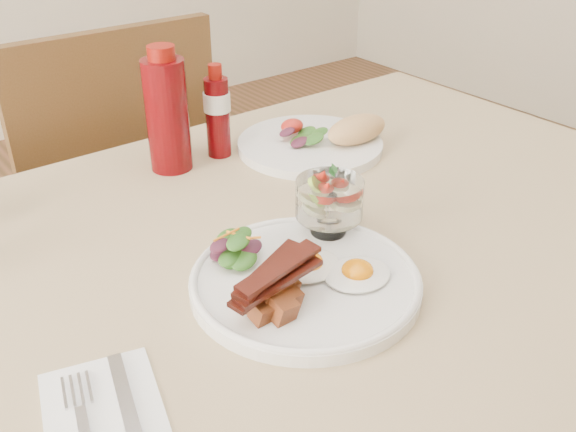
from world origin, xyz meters
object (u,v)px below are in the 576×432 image
at_px(table, 292,293).
at_px(ketchup_bottle, 167,113).
at_px(second_plate, 321,140).
at_px(hot_sauce_bottle, 217,112).
at_px(chair_far, 110,202).
at_px(main_plate, 305,282).
at_px(fruit_cup, 329,199).

xyz_separation_m(table, ketchup_bottle, (-0.02, 0.30, 0.18)).
height_order(second_plate, hot_sauce_bottle, hot_sauce_bottle).
xyz_separation_m(chair_far, main_plate, (-0.05, -0.76, 0.24)).
height_order(chair_far, hot_sauce_bottle, chair_far).
distance_m(fruit_cup, second_plate, 0.31).
xyz_separation_m(table, second_plate, (0.23, 0.21, 0.11)).
bearing_deg(fruit_cup, second_plate, 51.49).
xyz_separation_m(fruit_cup, ketchup_bottle, (-0.05, 0.34, 0.03)).
xyz_separation_m(ketchup_bottle, hot_sauce_bottle, (0.09, -0.00, -0.02)).
height_order(table, chair_far, chair_far).
relative_size(chair_far, hot_sauce_bottle, 5.82).
distance_m(table, ketchup_bottle, 0.36).
distance_m(main_plate, second_plate, 0.41).
bearing_deg(fruit_cup, ketchup_bottle, 99.02).
bearing_deg(main_plate, second_plate, 47.13).
bearing_deg(table, second_plate, 42.57).
bearing_deg(hot_sauce_bottle, table, -103.82).
bearing_deg(second_plate, ketchup_bottle, 158.94).
height_order(ketchup_bottle, hot_sauce_bottle, ketchup_bottle).
bearing_deg(second_plate, table, -137.43).
bearing_deg(chair_far, hot_sauce_bottle, -78.56).
xyz_separation_m(chair_far, second_plate, (0.23, -0.45, 0.24)).
distance_m(main_plate, fruit_cup, 0.12).
xyz_separation_m(main_plate, fruit_cup, (0.09, 0.06, 0.06)).
distance_m(chair_far, ketchup_bottle, 0.48).
distance_m(table, hot_sauce_bottle, 0.35).
height_order(table, hot_sauce_bottle, hot_sauce_bottle).
height_order(main_plate, second_plate, second_plate).
bearing_deg(fruit_cup, main_plate, -145.26).
distance_m(ketchup_bottle, hot_sauce_bottle, 0.09).
bearing_deg(ketchup_bottle, main_plate, -95.25).
bearing_deg(hot_sauce_bottle, chair_far, 101.44).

